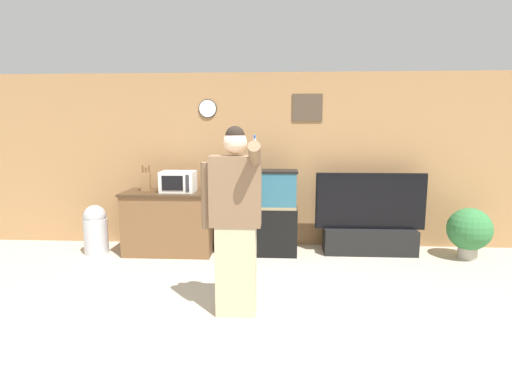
{
  "coord_description": "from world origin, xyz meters",
  "views": [
    {
      "loc": [
        0.21,
        -3.24,
        1.78
      ],
      "look_at": [
        -0.04,
        1.35,
        1.05
      ],
      "focal_mm": 28.0,
      "sensor_mm": 36.0,
      "label": 1
    }
  ],
  "objects_px": {
    "person_standing": "(235,219)",
    "aquarium_on_stand": "(260,212)",
    "microwave": "(178,181)",
    "tv_on_stand": "(370,230)",
    "knife_block": "(146,181)",
    "potted_plant": "(469,230)",
    "counter_island": "(170,222)",
    "trash_bin": "(96,229)"
  },
  "relations": [
    {
      "from": "counter_island",
      "to": "trash_bin",
      "type": "height_order",
      "value": "counter_island"
    },
    {
      "from": "counter_island",
      "to": "aquarium_on_stand",
      "type": "distance_m",
      "value": 1.32
    },
    {
      "from": "knife_block",
      "to": "trash_bin",
      "type": "xyz_separation_m",
      "value": [
        -0.72,
        -0.14,
        -0.68
      ]
    },
    {
      "from": "microwave",
      "to": "knife_block",
      "type": "xyz_separation_m",
      "value": [
        -0.48,
        0.04,
        -0.01
      ]
    },
    {
      "from": "microwave",
      "to": "potted_plant",
      "type": "distance_m",
      "value": 4.09
    },
    {
      "from": "counter_island",
      "to": "potted_plant",
      "type": "relative_size",
      "value": 1.8
    },
    {
      "from": "microwave",
      "to": "trash_bin",
      "type": "distance_m",
      "value": 1.38
    },
    {
      "from": "microwave",
      "to": "aquarium_on_stand",
      "type": "height_order",
      "value": "aquarium_on_stand"
    },
    {
      "from": "potted_plant",
      "to": "tv_on_stand",
      "type": "bearing_deg",
      "value": 172.22
    },
    {
      "from": "tv_on_stand",
      "to": "trash_bin",
      "type": "bearing_deg",
      "value": -176.56
    },
    {
      "from": "aquarium_on_stand",
      "to": "potted_plant",
      "type": "bearing_deg",
      "value": -1.32
    },
    {
      "from": "tv_on_stand",
      "to": "trash_bin",
      "type": "distance_m",
      "value": 3.94
    },
    {
      "from": "tv_on_stand",
      "to": "potted_plant",
      "type": "distance_m",
      "value": 1.32
    },
    {
      "from": "trash_bin",
      "to": "aquarium_on_stand",
      "type": "bearing_deg",
      "value": 2.99
    },
    {
      "from": "person_standing",
      "to": "microwave",
      "type": "bearing_deg",
      "value": 118.19
    },
    {
      "from": "tv_on_stand",
      "to": "person_standing",
      "type": "distance_m",
      "value": 2.72
    },
    {
      "from": "aquarium_on_stand",
      "to": "trash_bin",
      "type": "distance_m",
      "value": 2.38
    },
    {
      "from": "knife_block",
      "to": "tv_on_stand",
      "type": "height_order",
      "value": "knife_block"
    },
    {
      "from": "knife_block",
      "to": "person_standing",
      "type": "xyz_separation_m",
      "value": [
        1.49,
        -1.92,
        -0.09
      ]
    },
    {
      "from": "knife_block",
      "to": "tv_on_stand",
      "type": "xyz_separation_m",
      "value": [
        3.21,
        0.09,
        -0.7
      ]
    },
    {
      "from": "tv_on_stand",
      "to": "potted_plant",
      "type": "xyz_separation_m",
      "value": [
        1.31,
        -0.18,
        0.06
      ]
    },
    {
      "from": "knife_block",
      "to": "aquarium_on_stand",
      "type": "distance_m",
      "value": 1.7
    },
    {
      "from": "microwave",
      "to": "potted_plant",
      "type": "bearing_deg",
      "value": -0.63
    },
    {
      "from": "microwave",
      "to": "trash_bin",
      "type": "relative_size",
      "value": 0.67
    },
    {
      "from": "trash_bin",
      "to": "knife_block",
      "type": "bearing_deg",
      "value": 11.4
    },
    {
      "from": "counter_island",
      "to": "microwave",
      "type": "xyz_separation_m",
      "value": [
        0.14,
        -0.01,
        0.59
      ]
    },
    {
      "from": "knife_block",
      "to": "potted_plant",
      "type": "relative_size",
      "value": 0.52
    },
    {
      "from": "person_standing",
      "to": "aquarium_on_stand",
      "type": "bearing_deg",
      "value": 85.25
    },
    {
      "from": "microwave",
      "to": "person_standing",
      "type": "height_order",
      "value": "person_standing"
    },
    {
      "from": "knife_block",
      "to": "potted_plant",
      "type": "bearing_deg",
      "value": -1.1
    },
    {
      "from": "knife_block",
      "to": "person_standing",
      "type": "relative_size",
      "value": 0.2
    },
    {
      "from": "person_standing",
      "to": "potted_plant",
      "type": "distance_m",
      "value": 3.59
    },
    {
      "from": "potted_plant",
      "to": "microwave",
      "type": "bearing_deg",
      "value": 179.37
    },
    {
      "from": "aquarium_on_stand",
      "to": "knife_block",
      "type": "bearing_deg",
      "value": 179.27
    },
    {
      "from": "person_standing",
      "to": "potted_plant",
      "type": "xyz_separation_m",
      "value": [
        3.04,
        1.84,
        -0.54
      ]
    },
    {
      "from": "counter_island",
      "to": "trash_bin",
      "type": "relative_size",
      "value": 1.81
    },
    {
      "from": "counter_island",
      "to": "tv_on_stand",
      "type": "height_order",
      "value": "tv_on_stand"
    },
    {
      "from": "tv_on_stand",
      "to": "potted_plant",
      "type": "relative_size",
      "value": 2.2
    },
    {
      "from": "trash_bin",
      "to": "counter_island",
      "type": "bearing_deg",
      "value": 6.19
    },
    {
      "from": "microwave",
      "to": "trash_bin",
      "type": "bearing_deg",
      "value": -175.14
    },
    {
      "from": "microwave",
      "to": "tv_on_stand",
      "type": "relative_size",
      "value": 0.3
    },
    {
      "from": "counter_island",
      "to": "potted_plant",
      "type": "height_order",
      "value": "counter_island"
    }
  ]
}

